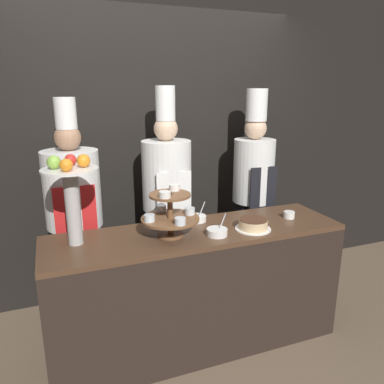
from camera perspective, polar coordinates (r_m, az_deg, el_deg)
The scene contains 12 objects.
ground_plane at distance 2.84m, azimuth 3.03°, elevation -25.08°, with size 14.00×14.00×0.00m, color brown.
wall_back at distance 3.38m, azimuth -5.39°, elevation 7.85°, with size 10.00×0.06×2.80m.
buffet_counter at distance 2.79m, azimuth 0.76°, elevation -14.51°, with size 2.07×0.56×0.90m.
tiered_stand at distance 2.46m, azimuth -3.35°, elevation -3.13°, with size 0.39×0.39×0.33m.
fruit_pedestal at distance 2.39m, azimuth -17.94°, elevation 0.54°, with size 0.34×0.34×0.57m.
cake_round at distance 2.64m, azimuth 9.30°, elevation -4.90°, with size 0.25×0.25×0.08m.
cup_white at distance 2.92m, azimuth 14.58°, elevation -3.38°, with size 0.08×0.08×0.05m.
serving_bowl_near at distance 2.51m, azimuth 3.83°, elevation -6.10°, with size 0.14×0.14×0.15m.
serving_bowl_far at distance 2.76m, azimuth 0.84°, elevation -4.02°, with size 0.13×0.13×0.15m.
chef_left at distance 2.98m, azimuth -17.53°, elevation -2.65°, with size 0.42×0.42×1.79m.
chef_center_left at distance 3.09m, azimuth -3.82°, elevation -0.60°, with size 0.40×0.40×1.87m.
chef_center_right at distance 3.40m, azimuth 9.29°, elevation 0.92°, with size 0.36×0.36×1.85m.
Camera 1 is at (-0.89, -1.96, 1.86)m, focal length 35.00 mm.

